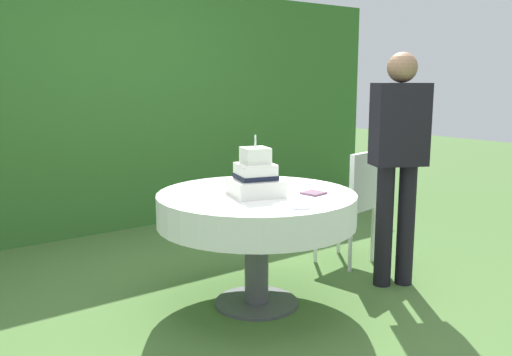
# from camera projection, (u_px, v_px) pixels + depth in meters

# --- Properties ---
(ground_plane) EXTENTS (20.00, 20.00, 0.00)m
(ground_plane) POSITION_uv_depth(u_px,v_px,m) (257.00, 304.00, 3.53)
(ground_plane) COLOR #476B33
(foliage_hedge) EXTENTS (6.43, 0.65, 2.28)m
(foliage_hedge) POSITION_uv_depth(u_px,v_px,m) (101.00, 109.00, 5.30)
(foliage_hedge) COLOR #336628
(foliage_hedge) RESTS_ON ground_plane
(cake_table) EXTENTS (1.24, 1.24, 0.73)m
(cake_table) POSITION_uv_depth(u_px,v_px,m) (257.00, 210.00, 3.42)
(cake_table) COLOR #4C4C51
(cake_table) RESTS_ON ground_plane
(wedding_cake) EXTENTS (0.36, 0.36, 0.37)m
(wedding_cake) POSITION_uv_depth(u_px,v_px,m) (256.00, 178.00, 3.32)
(wedding_cake) COLOR white
(wedding_cake) RESTS_ON cake_table
(serving_plate_near) EXTENTS (0.11, 0.11, 0.01)m
(serving_plate_near) POSITION_uv_depth(u_px,v_px,m) (300.00, 207.00, 3.00)
(serving_plate_near) COLOR white
(serving_plate_near) RESTS_ON cake_table
(serving_plate_far) EXTENTS (0.13, 0.13, 0.01)m
(serving_plate_far) POSITION_uv_depth(u_px,v_px,m) (302.00, 183.00, 3.70)
(serving_plate_far) COLOR white
(serving_plate_far) RESTS_ON cake_table
(serving_plate_left) EXTENTS (0.10, 0.10, 0.01)m
(serving_plate_left) POSITION_uv_depth(u_px,v_px,m) (246.00, 179.00, 3.85)
(serving_plate_left) COLOR white
(serving_plate_left) RESTS_ON cake_table
(serving_plate_right) EXTENTS (0.14, 0.14, 0.01)m
(serving_plate_right) POSITION_uv_depth(u_px,v_px,m) (269.00, 180.00, 3.80)
(serving_plate_right) COLOR white
(serving_plate_right) RESTS_ON cake_table
(napkin_stack) EXTENTS (0.14, 0.14, 0.01)m
(napkin_stack) POSITION_uv_depth(u_px,v_px,m) (314.00, 193.00, 3.37)
(napkin_stack) COLOR #6B4C60
(napkin_stack) RESTS_ON cake_table
(garden_chair) EXTENTS (0.47, 0.47, 0.89)m
(garden_chair) POSITION_uv_depth(u_px,v_px,m) (354.00, 196.00, 4.20)
(garden_chair) COLOR white
(garden_chair) RESTS_ON ground_plane
(standing_person) EXTENTS (0.41, 0.34, 1.60)m
(standing_person) POSITION_uv_depth(u_px,v_px,m) (398.00, 154.00, 3.71)
(standing_person) COLOR black
(standing_person) RESTS_ON ground_plane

